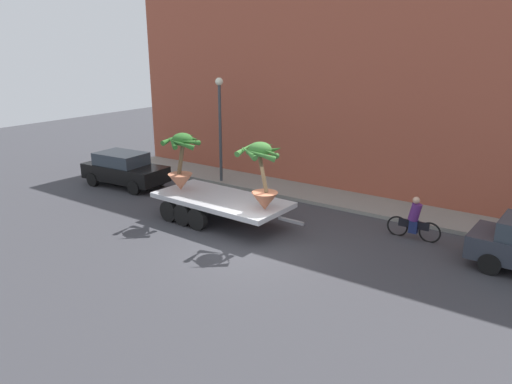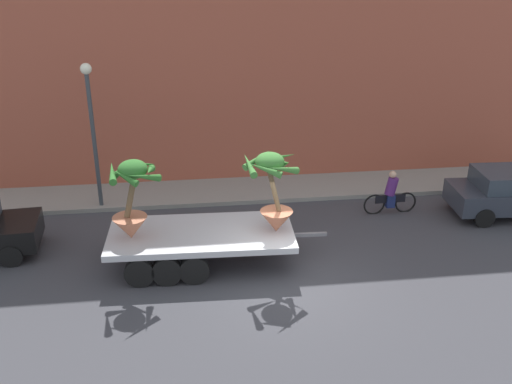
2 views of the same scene
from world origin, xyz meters
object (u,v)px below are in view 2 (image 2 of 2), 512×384
at_px(potted_palm_middle, 132,201).
at_px(street_lamp, 91,118).
at_px(cyclist, 391,195).
at_px(flatbed_trailer, 193,239).
at_px(potted_palm_rear, 273,192).

distance_m(potted_palm_middle, street_lamp, 4.58).
bearing_deg(potted_palm_middle, cyclist, 17.89).
relative_size(potted_palm_middle, cyclist, 1.23).
bearing_deg(street_lamp, potted_palm_middle, -70.87).
xyz_separation_m(potted_palm_middle, street_lamp, (-1.45, 4.19, 1.13)).
bearing_deg(potted_palm_middle, street_lamp, 109.13).
relative_size(flatbed_trailer, potted_palm_middle, 2.75).
height_order(flatbed_trailer, potted_palm_rear, potted_palm_rear).
bearing_deg(cyclist, street_lamp, 170.97).
height_order(flatbed_trailer, cyclist, cyclist).
bearing_deg(street_lamp, cyclist, -9.03).
xyz_separation_m(flatbed_trailer, potted_palm_middle, (-1.57, -0.16, 1.34)).
xyz_separation_m(potted_palm_middle, cyclist, (8.22, 2.65, -1.43)).
bearing_deg(potted_palm_rear, flatbed_trailer, 173.57).
relative_size(flatbed_trailer, potted_palm_rear, 2.66).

